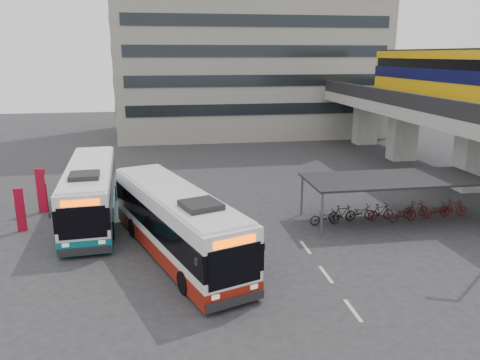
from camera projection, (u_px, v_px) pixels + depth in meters
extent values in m
plane|color=#28282B|center=(256.00, 251.00, 22.83)|extent=(120.00, 120.00, 0.00)
cube|color=gray|center=(473.00, 158.00, 32.52)|extent=(2.20, 1.60, 4.60)
cube|color=gray|center=(403.00, 134.00, 42.05)|extent=(2.20, 1.60, 4.60)
cube|color=gray|center=(365.00, 122.00, 49.67)|extent=(2.20, 1.60, 4.60)
cube|color=gray|center=(445.00, 112.00, 35.62)|extent=(8.00, 32.00, 0.90)
cube|color=black|center=(400.00, 99.00, 34.77)|extent=(0.35, 32.00, 1.10)
cube|color=#DDA10D|center=(454.00, 78.00, 34.36)|extent=(2.90, 20.00, 3.90)
cube|color=#0A0B37|center=(454.00, 75.00, 34.31)|extent=(2.98, 20.02, 0.90)
cube|color=black|center=(455.00, 64.00, 34.10)|extent=(2.96, 19.20, 0.70)
cube|color=black|center=(457.00, 50.00, 33.85)|extent=(2.70, 19.60, 0.25)
cylinder|color=#595B60|center=(302.00, 195.00, 27.67)|extent=(0.12, 0.12, 2.40)
cylinder|color=#595B60|center=(450.00, 188.00, 29.18)|extent=(0.12, 0.12, 2.40)
cylinder|color=#595B60|center=(322.00, 215.00, 24.24)|extent=(0.12, 0.12, 2.40)
cube|color=black|center=(394.00, 179.00, 26.38)|extent=(10.00, 4.00, 0.12)
imported|color=black|center=(324.00, 217.00, 26.28)|extent=(1.71, 0.60, 0.90)
imported|color=black|center=(344.00, 215.00, 26.45)|extent=(1.66, 0.47, 1.00)
imported|color=black|center=(363.00, 214.00, 26.64)|extent=(1.71, 0.60, 0.90)
imported|color=black|center=(382.00, 213.00, 26.80)|extent=(1.66, 0.47, 1.00)
imported|color=#350C0F|center=(400.00, 212.00, 27.00)|extent=(1.71, 0.60, 0.90)
imported|color=#3F0C0F|center=(418.00, 211.00, 27.16)|extent=(1.66, 0.47, 1.00)
imported|color=#490C0F|center=(436.00, 210.00, 27.35)|extent=(1.71, 0.60, 0.90)
imported|color=#540C0F|center=(454.00, 208.00, 27.52)|extent=(1.66, 0.47, 1.00)
cube|color=gray|center=(247.00, 26.00, 54.82)|extent=(30.00, 15.00, 25.00)
cube|color=beige|center=(353.00, 310.00, 17.51)|extent=(0.15, 1.60, 0.01)
cube|color=beige|center=(326.00, 274.00, 20.37)|extent=(0.15, 1.60, 0.01)
cube|color=beige|center=(306.00, 247.00, 23.22)|extent=(0.15, 1.60, 0.01)
cube|color=white|center=(176.00, 220.00, 21.98)|extent=(6.24, 11.76, 2.66)
cube|color=maroon|center=(177.00, 244.00, 22.30)|extent=(6.29, 11.81, 0.73)
cube|color=black|center=(176.00, 217.00, 21.95)|extent=(6.30, 11.80, 1.11)
cube|color=#F84C00|center=(235.00, 242.00, 16.82)|extent=(1.65, 0.66, 0.29)
cube|color=black|center=(201.00, 205.00, 19.13)|extent=(1.92, 1.96, 0.27)
cylinder|color=black|center=(185.00, 282.00, 18.64)|extent=(0.60, 1.01, 0.97)
cylinder|color=black|center=(175.00, 220.00, 25.59)|extent=(0.60, 1.01, 0.97)
cube|color=white|center=(91.00, 189.00, 26.92)|extent=(3.28, 11.70, 2.65)
cube|color=#0B6067|center=(92.00, 210.00, 27.24)|extent=(3.32, 11.74, 0.72)
cube|color=black|center=(90.00, 187.00, 26.89)|extent=(3.34, 11.72, 1.11)
cube|color=#F84C00|center=(80.00, 203.00, 21.24)|extent=(1.72, 0.20, 0.29)
cube|color=black|center=(84.00, 176.00, 23.81)|extent=(1.58, 1.64, 0.27)
cylinder|color=black|center=(64.00, 235.00, 23.53)|extent=(0.36, 0.98, 0.96)
cylinder|color=black|center=(114.00, 193.00, 30.55)|extent=(0.36, 0.98, 0.96)
imported|color=black|center=(210.00, 221.00, 24.08)|extent=(0.80, 0.84, 1.93)
cube|color=#A10921|center=(20.00, 210.00, 25.09)|extent=(0.50, 0.25, 2.40)
cube|color=white|center=(19.00, 199.00, 24.93)|extent=(0.52, 0.16, 0.48)
cube|color=#A10921|center=(42.00, 191.00, 28.07)|extent=(0.57, 0.27, 2.72)
cube|color=white|center=(40.00, 179.00, 27.89)|extent=(0.59, 0.15, 0.54)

